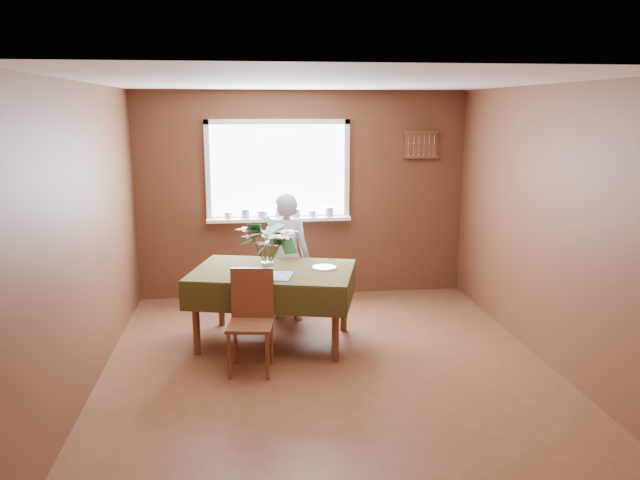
{
  "coord_description": "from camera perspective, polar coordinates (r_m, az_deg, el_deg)",
  "views": [
    {
      "loc": [
        -0.71,
        -5.25,
        2.29
      ],
      "look_at": [
        0.0,
        0.55,
        1.05
      ],
      "focal_mm": 35.0,
      "sensor_mm": 36.0,
      "label": 1
    }
  ],
  "objects": [
    {
      "name": "wall_left",
      "position": [
        5.5,
        -20.41,
        0.33
      ],
      "size": [
        0.0,
        4.5,
        4.5
      ],
      "primitive_type": "plane",
      "rotation": [
        1.57,
        0.0,
        1.57
      ],
      "color": "brown",
      "rests_on": "floor"
    },
    {
      "name": "wall_front",
      "position": [
        3.25,
        6.07,
        -6.74
      ],
      "size": [
        4.0,
        0.0,
        4.0
      ],
      "primitive_type": "plane",
      "rotation": [
        -1.57,
        0.0,
        0.0
      ],
      "color": "brown",
      "rests_on": "floor"
    },
    {
      "name": "dining_table",
      "position": [
        6.12,
        -4.3,
        -3.51
      ],
      "size": [
        1.76,
        1.4,
        0.76
      ],
      "rotation": [
        0.0,
        0.0,
        -0.25
      ],
      "color": "brown",
      "rests_on": "floor"
    },
    {
      "name": "side_plate",
      "position": [
        6.12,
        0.38,
        -2.53
      ],
      "size": [
        0.31,
        0.31,
        0.01
      ],
      "primitive_type": "cylinder",
      "rotation": [
        0.0,
        0.0,
        -0.42
      ],
      "color": "white",
      "rests_on": "dining_table"
    },
    {
      "name": "floor",
      "position": [
        5.77,
        0.68,
        -11.4
      ],
      "size": [
        4.5,
        4.5,
        0.0
      ],
      "primitive_type": "plane",
      "color": "brown",
      "rests_on": "ground"
    },
    {
      "name": "window_assembly",
      "position": [
        7.51,
        -3.8,
        4.72
      ],
      "size": [
        1.72,
        0.2,
        1.22
      ],
      "color": "white",
      "rests_on": "wall_back"
    },
    {
      "name": "spoon_rack",
      "position": [
        7.78,
        9.25,
        8.59
      ],
      "size": [
        0.44,
        0.05,
        0.33
      ],
      "color": "brown",
      "rests_on": "wall_back"
    },
    {
      "name": "flower_bouquet",
      "position": [
        5.78,
        -4.87,
        -0.35
      ],
      "size": [
        0.56,
        0.56,
        0.48
      ],
      "rotation": [
        0.0,
        0.0,
        0.13
      ],
      "color": "white",
      "rests_on": "dining_table"
    },
    {
      "name": "table_knife",
      "position": [
        5.81,
        -3.45,
        -3.32
      ],
      "size": [
        0.05,
        0.2,
        0.0
      ],
      "primitive_type": "cube",
      "rotation": [
        0.0,
        0.0,
        -0.16
      ],
      "color": "silver",
      "rests_on": "dining_table"
    },
    {
      "name": "chair_far",
      "position": [
        6.95,
        -3.54,
        -2.94
      ],
      "size": [
        0.46,
        0.46,
        0.92
      ],
      "rotation": [
        0.0,
        0.0,
        2.96
      ],
      "color": "brown",
      "rests_on": "floor"
    },
    {
      "name": "ceiling",
      "position": [
        5.3,
        0.75,
        14.26
      ],
      "size": [
        4.5,
        4.5,
        0.0
      ],
      "primitive_type": "plane",
      "rotation": [
        3.14,
        0.0,
        0.0
      ],
      "color": "white",
      "rests_on": "wall_back"
    },
    {
      "name": "wall_back",
      "position": [
        7.6,
        -1.57,
        4.12
      ],
      "size": [
        4.0,
        0.0,
        4.0
      ],
      "primitive_type": "plane",
      "rotation": [
        1.57,
        0.0,
        0.0
      ],
      "color": "brown",
      "rests_on": "floor"
    },
    {
      "name": "wall_right",
      "position": [
        6.0,
        20.02,
        1.27
      ],
      "size": [
        0.0,
        4.5,
        4.5
      ],
      "primitive_type": "plane",
      "rotation": [
        1.57,
        0.0,
        -1.57
      ],
      "color": "brown",
      "rests_on": "floor"
    },
    {
      "name": "chair_near",
      "position": [
        5.58,
        -6.3,
        -6.86
      ],
      "size": [
        0.44,
        0.44,
        0.9
      ],
      "rotation": [
        0.0,
        0.0,
        -0.15
      ],
      "color": "brown",
      "rests_on": "floor"
    },
    {
      "name": "seated_woman",
      "position": [
        6.78,
        -3.09,
        -1.55
      ],
      "size": [
        0.57,
        0.43,
        1.41
      ],
      "primitive_type": "imported",
      "rotation": [
        0.0,
        0.0,
        2.95
      ],
      "color": "white",
      "rests_on": "floor"
    }
  ]
}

